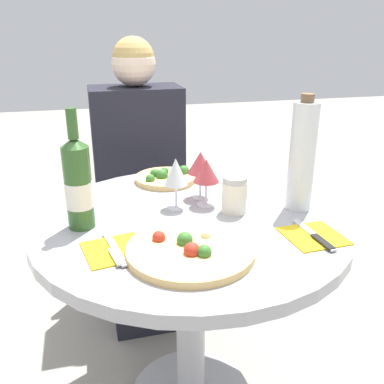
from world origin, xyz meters
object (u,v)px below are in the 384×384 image
dining_table (191,258)px  wine_bottle (78,184)px  tall_carafe (302,157)px  chair_behind_diner (138,200)px  pizza_large (190,250)px  seated_diner (142,198)px

dining_table → wine_bottle: size_ratio=2.76×
wine_bottle → tall_carafe: bearing=-2.8°
chair_behind_diner → pizza_large: chair_behind_diner is taller
seated_diner → tall_carafe: (0.40, -0.63, 0.34)m
pizza_large → tall_carafe: bearing=26.4°
dining_table → chair_behind_diner: (-0.06, 0.77, -0.11)m
dining_table → seated_diner: 0.63m
seated_diner → chair_behind_diner: bearing=-90.0°
wine_bottle → chair_behind_diner: bearing=71.6°
tall_carafe → dining_table: bearing=178.2°
dining_table → pizza_large: bearing=-104.5°
tall_carafe → chair_behind_diner: bearing=117.3°
dining_table → pizza_large: 0.26m
dining_table → tall_carafe: (0.34, -0.01, 0.30)m
dining_table → seated_diner: (-0.06, 0.62, -0.04)m
chair_behind_diner → pizza_large: 1.01m
pizza_large → tall_carafe: 0.47m
chair_behind_diner → wine_bottle: bearing=71.6°
chair_behind_diner → tall_carafe: 0.97m
seated_diner → wine_bottle: seated_diner is taller
tall_carafe → wine_bottle: bearing=177.2°
dining_table → tall_carafe: size_ratio=2.62×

